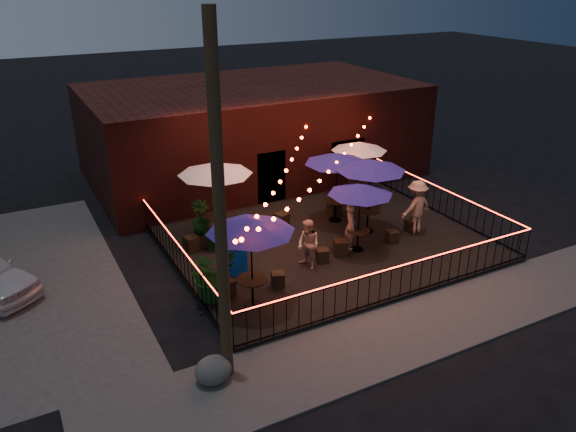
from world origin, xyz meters
name	(u,v)px	position (x,y,z in m)	size (l,w,h in m)	color
ground	(358,271)	(0.00, 0.00, 0.00)	(110.00, 110.00, 0.00)	black
patio	(325,244)	(0.00, 2.00, 0.07)	(10.00, 8.00, 0.15)	black
sidewalk	(429,324)	(0.00, -3.25, 0.03)	(18.00, 2.50, 0.05)	#423F3D
brick_building	(252,130)	(1.00, 9.99, 2.00)	(14.00, 8.00, 4.00)	#39130F
utility_pole	(220,215)	(-5.40, -2.60, 4.00)	(0.26, 0.26, 8.00)	#3B2518
fence_front	(401,282)	(0.00, -2.00, 0.66)	(10.00, 0.04, 1.04)	black
fence_left	(180,261)	(-5.00, 2.00, 0.66)	(0.04, 8.00, 1.04)	black
fence_right	(440,201)	(5.00, 2.00, 0.66)	(0.04, 8.00, 1.04)	black
festoon_lights	(304,183)	(-1.01, 1.70, 2.52)	(10.02, 8.72, 1.32)	#FF2A08
cafe_table_0	(251,226)	(-3.76, -0.40, 2.50)	(2.91, 2.91, 2.57)	black
cafe_table_1	(215,170)	(-3.06, 3.94, 2.61)	(3.25, 3.25, 2.70)	black
cafe_table_2	(360,190)	(0.62, 0.99, 2.23)	(2.68, 2.68, 2.28)	black
cafe_table_3	(337,159)	(1.25, 3.34, 2.49)	(2.90, 2.90, 2.56)	black
cafe_table_4	(371,166)	(1.74, 2.03, 2.55)	(2.99, 2.99, 2.63)	black
cafe_table_5	(359,147)	(3.10, 4.66, 2.32)	(2.63, 2.63, 2.37)	black
bistro_chair_0	(226,289)	(-4.26, 0.33, 0.40)	(0.43, 0.43, 0.51)	black
bistro_chair_1	(278,279)	(-2.71, 0.16, 0.36)	(0.36, 0.36, 0.43)	black
bistro_chair_2	(192,244)	(-4.17, 3.48, 0.40)	(0.42, 0.42, 0.50)	black
bistro_chair_3	(232,229)	(-2.55, 3.91, 0.40)	(0.42, 0.42, 0.49)	black
bistro_chair_4	(322,255)	(-0.81, 0.83, 0.36)	(0.36, 0.36, 0.43)	black
bistro_chair_5	(341,248)	(-0.04, 0.96, 0.40)	(0.43, 0.43, 0.51)	black
bistro_chair_6	(282,220)	(-0.72, 3.77, 0.40)	(0.42, 0.42, 0.50)	black
bistro_chair_7	(334,209)	(1.47, 3.78, 0.40)	(0.42, 0.42, 0.50)	black
bistro_chair_8	(392,237)	(1.96, 0.90, 0.36)	(0.36, 0.36, 0.42)	black
bistro_chair_9	(411,225)	(3.10, 1.32, 0.37)	(0.36, 0.36, 0.43)	black
bistro_chair_10	(353,202)	(2.54, 4.11, 0.36)	(0.35, 0.35, 0.41)	black
bistro_chair_11	(370,194)	(3.59, 4.42, 0.35)	(0.34, 0.34, 0.41)	black
patron_a	(351,226)	(0.48, 1.22, 0.93)	(0.57, 0.37, 1.55)	#CFB188
patron_b	(308,245)	(-1.39, 0.72, 0.93)	(0.76, 0.59, 1.56)	#DFB290
patron_c	(416,207)	(3.17, 1.23, 1.09)	(1.21, 0.70, 1.88)	#CCA78B
potted_shrub_a	(212,274)	(-4.60, 0.43, 0.90)	(1.36, 1.18, 1.51)	#133510
potted_shrub_b	(215,230)	(-3.42, 3.25, 0.80)	(0.72, 0.58, 1.30)	#183B13
potted_shrub_c	(200,217)	(-3.45, 4.60, 0.74)	(0.67, 0.67, 1.19)	#18360F
cooler	(236,258)	(-3.47, 1.44, 0.64)	(0.87, 0.76, 0.97)	blue
boulder	(213,370)	(-5.79, -2.71, 0.34)	(0.87, 0.74, 0.68)	#484943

